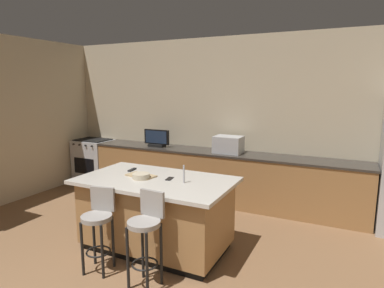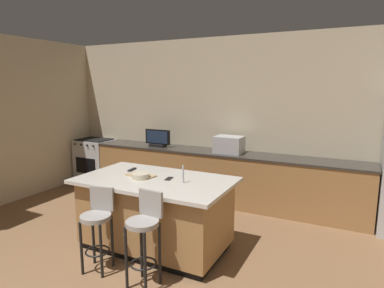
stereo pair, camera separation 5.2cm
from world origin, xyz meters
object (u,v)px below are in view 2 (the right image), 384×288
object	(u,v)px
kitchen_island	(156,213)
cutting_board	(141,175)
range_oven	(96,160)
tv_monitor	(158,139)
bar_stool_right	(145,230)
tv_remote	(132,170)
cell_phone	(169,179)
bar_stool_left	(98,222)
fruit_bowl	(141,176)
microwave	(229,145)

from	to	relation	value
kitchen_island	cutting_board	distance (m)	0.52
range_oven	tv_monitor	bearing A→B (deg)	-1.75
bar_stool_right	cutting_board	size ratio (longest dim) A/B	2.58
tv_remote	cell_phone	bearing A→B (deg)	-18.09
bar_stool_left	fruit_bowl	size ratio (longest dim) A/B	4.33
microwave	bar_stool_right	distance (m)	2.75
range_oven	bar_stool_right	world-z (taller)	bar_stool_right
range_oven	microwave	world-z (taller)	microwave
tv_monitor	cell_phone	size ratio (longest dim) A/B	3.51
kitchen_island	tv_remote	xyz separation A→B (m)	(-0.52, 0.21, 0.46)
range_oven	fruit_bowl	distance (m)	3.40
bar_stool_left	tv_remote	size ratio (longest dim) A/B	5.56
cell_phone	cutting_board	size ratio (longest dim) A/B	0.38
bar_stool_left	cutting_board	distance (m)	0.83
bar_stool_left	cutting_board	bearing A→B (deg)	72.89
kitchen_island	bar_stool_right	size ratio (longest dim) A/B	1.93
bar_stool_right	bar_stool_left	bearing A→B (deg)	-177.91
bar_stool_left	cutting_board	world-z (taller)	bar_stool_left
kitchen_island	cell_phone	bearing A→B (deg)	23.02
bar_stool_right	fruit_bowl	size ratio (longest dim) A/B	4.62
kitchen_island	bar_stool_left	distance (m)	0.79
bar_stool_right	fruit_bowl	world-z (taller)	bar_stool_right
microwave	fruit_bowl	distance (m)	2.09
kitchen_island	range_oven	bearing A→B (deg)	145.20
range_oven	tv_monitor	size ratio (longest dim) A/B	1.79
bar_stool_right	fruit_bowl	distance (m)	0.91
microwave	tv_remote	distance (m)	1.92
range_oven	cell_phone	world-z (taller)	range_oven
tv_monitor	bar_stool_right	bearing A→B (deg)	-60.17
range_oven	bar_stool_left	bearing A→B (deg)	-46.81
bar_stool_left	cell_phone	size ratio (longest dim) A/B	6.30
microwave	fruit_bowl	bearing A→B (deg)	-101.70
kitchen_island	fruit_bowl	size ratio (longest dim) A/B	8.93
bar_stool_right	fruit_bowl	bearing A→B (deg)	131.24
range_oven	cell_phone	distance (m)	3.58
microwave	bar_stool_left	xyz separation A→B (m)	(-0.56, -2.69, -0.51)
microwave	cell_phone	distance (m)	1.91
kitchen_island	tv_remote	world-z (taller)	tv_remote
fruit_bowl	cell_phone	bearing A→B (deg)	23.95
range_oven	microwave	distance (m)	3.15
kitchen_island	bar_stool_left	world-z (taller)	bar_stool_left
kitchen_island	cutting_board	bearing A→B (deg)	175.47
microwave	range_oven	bearing A→B (deg)	-179.98
kitchen_island	bar_stool_left	xyz separation A→B (m)	(-0.30, -0.72, 0.09)
bar_stool_right	cell_phone	distance (m)	0.89
microwave	cutting_board	xyz separation A→B (m)	(-0.49, -1.95, -0.13)
microwave	bar_stool_right	world-z (taller)	microwave
kitchen_island	cell_phone	xyz separation A→B (m)	(0.16, 0.07, 0.46)
fruit_bowl	cutting_board	bearing A→B (deg)	125.58
bar_stool_left	tv_remote	world-z (taller)	same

